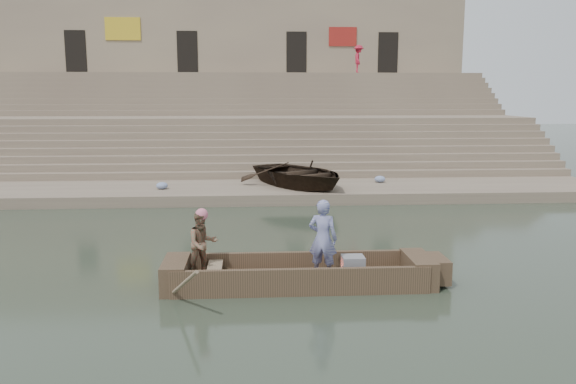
{
  "coord_description": "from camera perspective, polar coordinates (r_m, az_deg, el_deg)",
  "views": [
    {
      "loc": [
        2.0,
        -14.25,
        3.99
      ],
      "look_at": [
        2.96,
        0.84,
        1.4
      ],
      "focal_mm": 36.06,
      "sensor_mm": 36.0,
      "label": 1
    }
  ],
  "objects": [
    {
      "name": "television",
      "position": [
        12.31,
        6.36,
        -7.2
      ],
      "size": [
        0.46,
        0.42,
        0.4
      ],
      "color": "gray",
      "rests_on": "main_rowboat"
    },
    {
      "name": "rowing_man",
      "position": [
        12.19,
        -8.44,
        -5.06
      ],
      "size": [
        0.82,
        0.75,
        1.36
      ],
      "primitive_type": "imported",
      "rotation": [
        0.0,
        0.0,
        0.43
      ],
      "color": "#27764F",
      "rests_on": "main_rowboat"
    },
    {
      "name": "upper_landing",
      "position": [
        36.83,
        -6.84,
        7.49
      ],
      "size": [
        32.0,
        3.0,
        5.2
      ],
      "primitive_type": "cube",
      "color": "gray",
      "rests_on": "ground"
    },
    {
      "name": "mid_landing",
      "position": [
        29.93,
        -7.51,
        4.67
      ],
      "size": [
        32.0,
        3.0,
        2.8
      ],
      "primitive_type": "cube",
      "color": "gray",
      "rests_on": "ground"
    },
    {
      "name": "beached_rowboat",
      "position": [
        22.48,
        1.12,
        1.82
      ],
      "size": [
        5.46,
        5.93,
        1.0
      ],
      "primitive_type": "imported",
      "rotation": [
        0.0,
        0.0,
        0.54
      ],
      "color": "#2D2116",
      "rests_on": "lower_landing"
    },
    {
      "name": "rowboat_trim",
      "position": [
        12.21,
        2.04,
        -7.83
      ],
      "size": [
        6.04,
        2.63,
        2.03
      ],
      "color": "brown",
      "rests_on": "ground"
    },
    {
      "name": "main_rowboat",
      "position": [
        12.26,
        1.06,
        -8.73
      ],
      "size": [
        5.0,
        1.3,
        0.22
      ],
      "primitive_type": "cube",
      "color": "brown",
      "rests_on": "ground"
    },
    {
      "name": "standing_man",
      "position": [
        11.94,
        3.45,
        -4.6
      ],
      "size": [
        0.7,
        0.58,
        1.64
      ],
      "primitive_type": "imported",
      "rotation": [
        0.0,
        0.0,
        2.79
      ],
      "color": "navy",
      "rests_on": "main_rowboat"
    },
    {
      "name": "pedestrian",
      "position": [
        36.51,
        6.97,
        12.88
      ],
      "size": [
        0.84,
        1.2,
        1.69
      ],
      "primitive_type": "imported",
      "rotation": [
        0.0,
        0.0,
        1.37
      ],
      "color": "#B31E35",
      "rests_on": "upper_landing"
    },
    {
      "name": "cloth_bundles",
      "position": [
        22.74,
        -1.3,
        0.97
      ],
      "size": [
        9.06,
        1.58,
        0.26
      ],
      "color": "#3F5999",
      "rests_on": "lower_landing"
    },
    {
      "name": "lower_landing",
      "position": [
        22.66,
        -8.68,
        -0.02
      ],
      "size": [
        32.0,
        4.0,
        0.4
      ],
      "primitive_type": "cube",
      "color": "gray",
      "rests_on": "ground"
    },
    {
      "name": "ground",
      "position": [
        14.93,
        -11.28,
        -5.97
      ],
      "size": [
        120.0,
        120.0,
        0.0
      ],
      "primitive_type": "plane",
      "color": "#2C382A",
      "rests_on": "ground"
    },
    {
      "name": "building_wall",
      "position": [
        40.82,
        -6.61,
        11.92
      ],
      "size": [
        32.0,
        5.07,
        11.2
      ],
      "color": "gray",
      "rests_on": "ground"
    },
    {
      "name": "ghat_steps",
      "position": [
        31.58,
        -7.33,
        5.66
      ],
      "size": [
        32.0,
        11.0,
        5.2
      ],
      "color": "gray",
      "rests_on": "ground"
    }
  ]
}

